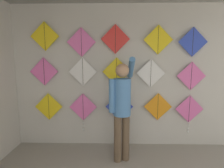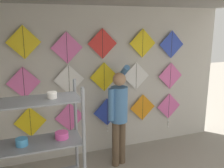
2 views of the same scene
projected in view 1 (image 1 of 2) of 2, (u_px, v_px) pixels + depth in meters
name	position (u px, v px, depth m)	size (l,w,h in m)	color
back_panel	(119.00, 77.00, 3.49)	(4.93, 0.06, 2.80)	beige
shopkeeper	(122.00, 104.00, 2.94)	(0.44, 0.69, 1.80)	brown
kite_0	(49.00, 107.00, 3.52)	(0.55, 0.01, 0.55)	yellow
kite_1	(83.00, 109.00, 3.51)	(0.55, 0.04, 0.76)	pink
kite_2	(119.00, 108.00, 3.49)	(0.55, 0.04, 0.69)	blue
kite_3	(158.00, 107.00, 3.47)	(0.55, 0.01, 0.55)	orange
kite_4	(189.00, 111.00, 3.47)	(0.55, 0.04, 0.76)	pink
kite_5	(44.00, 72.00, 3.42)	(0.55, 0.01, 0.55)	pink
kite_6	(83.00, 72.00, 3.40)	(0.55, 0.01, 0.55)	white
kite_7	(117.00, 72.00, 3.39)	(0.55, 0.01, 0.55)	yellow
kite_8	(151.00, 73.00, 3.38)	(0.55, 0.01, 0.55)	white
kite_9	(191.00, 76.00, 3.37)	(0.55, 0.01, 0.55)	pink
kite_10	(45.00, 36.00, 3.32)	(0.55, 0.01, 0.55)	yellow
kite_11	(81.00, 42.00, 3.32)	(0.55, 0.01, 0.55)	pink
kite_12	(115.00, 39.00, 3.30)	(0.55, 0.01, 0.55)	red
kite_13	(158.00, 40.00, 3.28)	(0.55, 0.01, 0.55)	yellow
kite_14	(193.00, 42.00, 3.28)	(0.55, 0.01, 0.55)	blue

